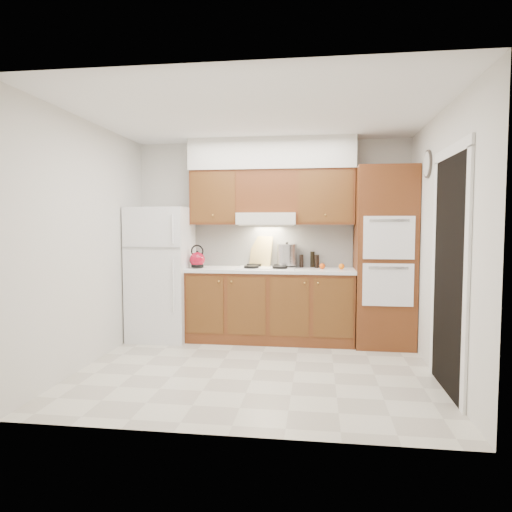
{
  "coord_description": "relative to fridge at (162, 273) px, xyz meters",
  "views": [
    {
      "loc": [
        0.62,
        -4.59,
        1.51
      ],
      "look_at": [
        -0.06,
        0.45,
        1.15
      ],
      "focal_mm": 32.0,
      "sensor_mm": 36.0,
      "label": 1
    }
  ],
  "objects": [
    {
      "name": "fridge",
      "position": [
        0.0,
        0.0,
        0.0
      ],
      "size": [
        0.75,
        0.72,
        1.72
      ],
      "primitive_type": "cube",
      "color": "white",
      "rests_on": "floor"
    },
    {
      "name": "wall_back",
      "position": [
        1.41,
        0.36,
        0.44
      ],
      "size": [
        3.6,
        0.02,
        2.6
      ],
      "primitive_type": "cube",
      "color": "silver",
      "rests_on": "floor"
    },
    {
      "name": "stock_pot",
      "position": [
        1.63,
        0.2,
        0.24
      ],
      "size": [
        0.33,
        0.33,
        0.27
      ],
      "primitive_type": "cylinder",
      "rotation": [
        0.0,
        0.0,
        0.33
      ],
      "color": "#ADACB0",
      "rests_on": "cooktop"
    },
    {
      "name": "oven_cabinet",
      "position": [
        2.85,
        0.03,
        0.24
      ],
      "size": [
        0.7,
        0.65,
        2.2
      ],
      "primitive_type": "cube",
      "color": "brown",
      "rests_on": "floor"
    },
    {
      "name": "orange_far",
      "position": [
        2.09,
        0.06,
        0.12
      ],
      "size": [
        0.08,
        0.08,
        0.07
      ],
      "primitive_type": "sphere",
      "rotation": [
        0.0,
        0.0,
        0.19
      ],
      "color": "#FF5A0D",
      "rests_on": "countertop"
    },
    {
      "name": "doorway",
      "position": [
        3.19,
        -1.49,
        0.19
      ],
      "size": [
        0.02,
        0.9,
        2.1
      ],
      "primitive_type": "cube",
      "color": "black",
      "rests_on": "floor"
    },
    {
      "name": "countertop",
      "position": [
        1.43,
        0.05,
        0.06
      ],
      "size": [
        2.13,
        0.62,
        0.04
      ],
      "primitive_type": "cube",
      "color": "white",
      "rests_on": "base_cabinets"
    },
    {
      "name": "kettle",
      "position": [
        0.49,
        -0.03,
        0.19
      ],
      "size": [
        0.21,
        0.21,
        0.2
      ],
      "primitive_type": "sphere",
      "rotation": [
        0.0,
        0.0,
        0.07
      ],
      "color": "maroon",
      "rests_on": "countertop"
    },
    {
      "name": "backsplash",
      "position": [
        1.43,
        0.34,
        0.36
      ],
      "size": [
        2.11,
        0.03,
        0.56
      ],
      "primitive_type": "cube",
      "color": "white",
      "rests_on": "countertop"
    },
    {
      "name": "upper_cab_over_hood",
      "position": [
        1.38,
        0.19,
        1.06
      ],
      "size": [
        0.75,
        0.33,
        0.55
      ],
      "primitive_type": "cube",
      "color": "brown",
      "rests_on": "range_hood"
    },
    {
      "name": "cutting_board",
      "position": [
        1.28,
        0.27,
        0.28
      ],
      "size": [
        0.33,
        0.22,
        0.41
      ],
      "primitive_type": "cube",
      "rotation": [
        -0.21,
        0.0,
        -0.4
      ],
      "color": "tan",
      "rests_on": "countertop"
    },
    {
      "name": "upper_cab_right",
      "position": [
        2.12,
        0.19,
        0.99
      ],
      "size": [
        0.73,
        0.33,
        0.7
      ],
      "primitive_type": "cube",
      "color": "brown",
      "rests_on": "wall_back"
    },
    {
      "name": "wall_left",
      "position": [
        -0.4,
        -1.14,
        0.44
      ],
      "size": [
        0.02,
        3.0,
        2.6
      ],
      "primitive_type": "cube",
      "color": "silver",
      "rests_on": "floor"
    },
    {
      "name": "wall_clock",
      "position": [
        3.19,
        -0.59,
        1.29
      ],
      "size": [
        0.02,
        0.3,
        0.3
      ],
      "primitive_type": "cylinder",
      "rotation": [
        0.0,
        1.57,
        0.0
      ],
      "color": "#3F3833",
      "rests_on": "wall_right"
    },
    {
      "name": "base_cabinets",
      "position": [
        1.43,
        0.06,
        -0.41
      ],
      "size": [
        2.11,
        0.6,
        0.9
      ],
      "primitive_type": "cube",
      "color": "brown",
      "rests_on": "floor"
    },
    {
      "name": "cooktop",
      "position": [
        1.38,
        0.07,
        0.09
      ],
      "size": [
        0.74,
        0.5,
        0.01
      ],
      "primitive_type": "cube",
      "color": "white",
      "rests_on": "countertop"
    },
    {
      "name": "condiment_b",
      "position": [
        1.82,
        0.24,
        0.16
      ],
      "size": [
        0.06,
        0.06,
        0.17
      ],
      "primitive_type": "cylinder",
      "rotation": [
        0.0,
        0.0,
        -0.2
      ],
      "color": "black",
      "rests_on": "countertop"
    },
    {
      "name": "condiment_a",
      "position": [
        1.96,
        0.31,
        0.18
      ],
      "size": [
        0.07,
        0.07,
        0.21
      ],
      "primitive_type": "cylinder",
      "rotation": [
        0.0,
        0.0,
        -0.22
      ],
      "color": "black",
      "rests_on": "countertop"
    },
    {
      "name": "ceiling",
      "position": [
        1.41,
        -1.14,
        1.74
      ],
      "size": [
        3.6,
        3.6,
        0.0
      ],
      "primitive_type": "plane",
      "color": "white",
      "rests_on": "wall_back"
    },
    {
      "name": "range_hood",
      "position": [
        1.38,
        0.13,
        0.71
      ],
      "size": [
        0.75,
        0.45,
        0.15
      ],
      "primitive_type": "cube",
      "color": "silver",
      "rests_on": "wall_back"
    },
    {
      "name": "wall_right",
      "position": [
        3.21,
        -1.14,
        0.44
      ],
      "size": [
        0.02,
        3.0,
        2.6
      ],
      "primitive_type": "cube",
      "color": "silver",
      "rests_on": "floor"
    },
    {
      "name": "floor",
      "position": [
        1.41,
        -1.14,
        -0.86
      ],
      "size": [
        3.6,
        3.6,
        0.0
      ],
      "primitive_type": "plane",
      "color": "beige",
      "rests_on": "ground"
    },
    {
      "name": "upper_cab_left",
      "position": [
        0.69,
        0.19,
        0.99
      ],
      "size": [
        0.63,
        0.33,
        0.7
      ],
      "primitive_type": "cube",
      "color": "brown",
      "rests_on": "wall_back"
    },
    {
      "name": "orange_near",
      "position": [
        2.33,
        0.04,
        0.12
      ],
      "size": [
        0.1,
        0.1,
        0.07
      ],
      "primitive_type": "sphere",
      "rotation": [
        0.0,
        0.0,
        -0.41
      ],
      "color": "orange",
      "rests_on": "countertop"
    },
    {
      "name": "soffit",
      "position": [
        1.43,
        0.18,
        1.54
      ],
      "size": [
        2.13,
        0.36,
        0.4
      ],
      "primitive_type": "cube",
      "color": "silver",
      "rests_on": "wall_back"
    },
    {
      "name": "condiment_c",
      "position": [
        2.02,
        0.21,
        0.17
      ],
      "size": [
        0.08,
        0.08,
        0.17
      ],
      "primitive_type": "cylinder",
      "rotation": [
        0.0,
        0.0,
        -0.43
      ],
      "color": "black",
      "rests_on": "countertop"
    }
  ]
}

